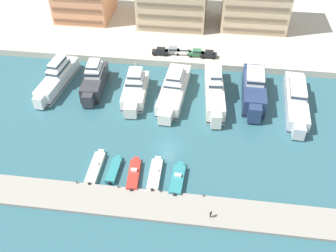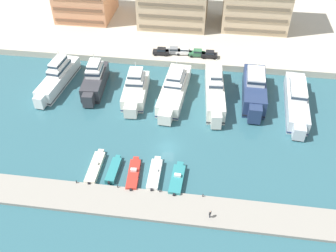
# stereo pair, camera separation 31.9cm
# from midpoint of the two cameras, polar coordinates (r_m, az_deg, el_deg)

# --- Properties ---
(ground_plane) EXTENTS (400.00, 400.00, 0.00)m
(ground_plane) POSITION_cam_midpoint_polar(r_m,az_deg,el_deg) (72.69, -0.17, -3.32)
(ground_plane) COLOR #2D5B66
(quay_promenade) EXTENTS (180.00, 70.00, 1.70)m
(quay_promenade) POSITION_cam_midpoint_polar(r_m,az_deg,el_deg) (126.02, 3.86, 17.55)
(quay_promenade) COLOR #BCB29E
(quay_promenade) RESTS_ON ground
(pier_dock) EXTENTS (120.00, 6.03, 0.56)m
(pier_dock) POSITION_cam_midpoint_polar(r_m,az_deg,el_deg) (63.19, -1.91, -12.08)
(pier_dock) COLOR gray
(pier_dock) RESTS_ON ground
(yacht_white_far_left) EXTENTS (5.42, 19.22, 7.89)m
(yacht_white_far_left) POSITION_cam_midpoint_polar(r_m,az_deg,el_deg) (91.63, -16.59, 7.12)
(yacht_white_far_left) COLOR white
(yacht_white_far_left) RESTS_ON ground
(yacht_charcoal_left) EXTENTS (5.14, 15.51, 8.11)m
(yacht_charcoal_left) POSITION_cam_midpoint_polar(r_m,az_deg,el_deg) (88.42, -11.27, 6.89)
(yacht_charcoal_left) COLOR #333338
(yacht_charcoal_left) RESTS_ON ground
(yacht_ivory_mid_left) EXTENTS (5.63, 15.72, 7.89)m
(yacht_ivory_mid_left) POSITION_cam_midpoint_polar(r_m,az_deg,el_deg) (84.47, -5.14, 5.66)
(yacht_ivory_mid_left) COLOR silver
(yacht_ivory_mid_left) RESTS_ON ground
(yacht_ivory_center_left) EXTENTS (6.19, 21.01, 7.44)m
(yacht_ivory_center_left) POSITION_cam_midpoint_polar(r_m,az_deg,el_deg) (84.52, 0.79, 5.75)
(yacht_ivory_center_left) COLOR silver
(yacht_ivory_center_left) RESTS_ON ground
(yacht_ivory_center) EXTENTS (5.32, 21.60, 8.61)m
(yacht_ivory_center) POSITION_cam_midpoint_polar(r_m,az_deg,el_deg) (84.10, 6.97, 5.62)
(yacht_ivory_center) COLOR silver
(yacht_ivory_center) RESTS_ON ground
(yacht_navy_center_right) EXTENTS (5.16, 18.34, 7.72)m
(yacht_navy_center_right) POSITION_cam_midpoint_polar(r_m,az_deg,el_deg) (85.57, 12.85, 5.47)
(yacht_navy_center_right) COLOR navy
(yacht_navy_center_right) RESTS_ON ground
(yacht_silver_mid_right) EXTENTS (5.50, 21.72, 6.64)m
(yacht_silver_mid_right) POSITION_cam_midpoint_polar(r_m,az_deg,el_deg) (85.64, 18.83, 3.74)
(yacht_silver_mid_right) COLOR silver
(yacht_silver_mid_right) RESTS_ON ground
(motorboat_cream_far_left) EXTENTS (2.02, 8.57, 1.31)m
(motorboat_cream_far_left) POSITION_cam_midpoint_polar(r_m,az_deg,el_deg) (69.72, -11.11, -6.20)
(motorboat_cream_far_left) COLOR beige
(motorboat_cream_far_left) RESTS_ON ground
(motorboat_teal_left) EXTENTS (1.78, 6.81, 0.98)m
(motorboat_teal_left) POSITION_cam_midpoint_polar(r_m,az_deg,el_deg) (68.68, -8.35, -6.66)
(motorboat_teal_left) COLOR teal
(motorboat_teal_left) RESTS_ON ground
(motorboat_red_mid_left) EXTENTS (2.42, 7.95, 1.53)m
(motorboat_red_mid_left) POSITION_cam_midpoint_polar(r_m,az_deg,el_deg) (67.55, -5.35, -7.33)
(motorboat_red_mid_left) COLOR red
(motorboat_red_mid_left) RESTS_ON ground
(motorboat_white_center_left) EXTENTS (2.09, 8.02, 1.49)m
(motorboat_white_center_left) POSITION_cam_midpoint_polar(r_m,az_deg,el_deg) (67.28, -2.11, -7.33)
(motorboat_white_center_left) COLOR white
(motorboat_white_center_left) RESTS_ON ground
(motorboat_teal_center) EXTENTS (2.39, 7.76, 1.57)m
(motorboat_teal_center) POSITION_cam_midpoint_polar(r_m,az_deg,el_deg) (66.45, 1.34, -8.10)
(motorboat_teal_center) COLOR teal
(motorboat_teal_center) RESTS_ON ground
(car_black_far_left) EXTENTS (4.17, 2.07, 1.80)m
(car_black_far_left) POSITION_cam_midpoint_polar(r_m,az_deg,el_deg) (97.28, -1.25, 11.34)
(car_black_far_left) COLOR black
(car_black_far_left) RESTS_ON quay_promenade
(car_grey_left) EXTENTS (4.24, 2.23, 1.80)m
(car_grey_left) POSITION_cam_midpoint_polar(r_m,az_deg,el_deg) (97.58, 0.63, 11.44)
(car_grey_left) COLOR slate
(car_grey_left) RESTS_ON quay_promenade
(car_white_mid_left) EXTENTS (4.21, 2.14, 1.80)m
(car_white_mid_left) POSITION_cam_midpoint_polar(r_m,az_deg,el_deg) (97.46, 2.26, 11.37)
(car_white_mid_left) COLOR white
(car_white_mid_left) RESTS_ON quay_promenade
(car_green_center_left) EXTENTS (4.18, 2.09, 1.80)m
(car_green_center_left) POSITION_cam_midpoint_polar(r_m,az_deg,el_deg) (96.84, 4.29, 11.08)
(car_green_center_left) COLOR #2D6642
(car_green_center_left) RESTS_ON quay_promenade
(car_black_center) EXTENTS (4.13, 1.98, 1.80)m
(car_black_center) POSITION_cam_midpoint_polar(r_m,az_deg,el_deg) (96.55, 6.15, 10.85)
(car_black_center) COLOR black
(car_black_center) RESTS_ON quay_promenade
(pedestrian_near_edge) EXTENTS (0.37, 0.56, 1.57)m
(pedestrian_near_edge) POSITION_cam_midpoint_polar(r_m,az_deg,el_deg) (61.14, 6.39, -13.09)
(pedestrian_near_edge) COLOR #282D3D
(pedestrian_near_edge) RESTS_ON pier_dock
(bollard_west) EXTENTS (0.20, 0.20, 0.61)m
(bollard_west) POSITION_cam_midpoint_polar(r_m,az_deg,el_deg) (67.50, -13.87, -8.29)
(bollard_west) COLOR #2D2D33
(bollard_west) RESTS_ON pier_dock
(bollard_west_mid) EXTENTS (0.20, 0.20, 0.61)m
(bollard_west_mid) POSITION_cam_midpoint_polar(r_m,az_deg,el_deg) (65.54, -7.77, -9.09)
(bollard_west_mid) COLOR #2D2D33
(bollard_west_mid) RESTS_ON pier_dock
(bollard_east_mid) EXTENTS (0.20, 0.20, 0.61)m
(bollard_east_mid) POSITION_cam_midpoint_polar(r_m,az_deg,el_deg) (64.37, -1.34, -9.82)
(bollard_east_mid) COLOR #2D2D33
(bollard_east_mid) RESTS_ON pier_dock
(bollard_east) EXTENTS (0.20, 0.20, 0.61)m
(bollard_east) POSITION_cam_midpoint_polar(r_m,az_deg,el_deg) (64.01, 5.27, -10.44)
(bollard_east) COLOR #2D2D33
(bollard_east) RESTS_ON pier_dock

